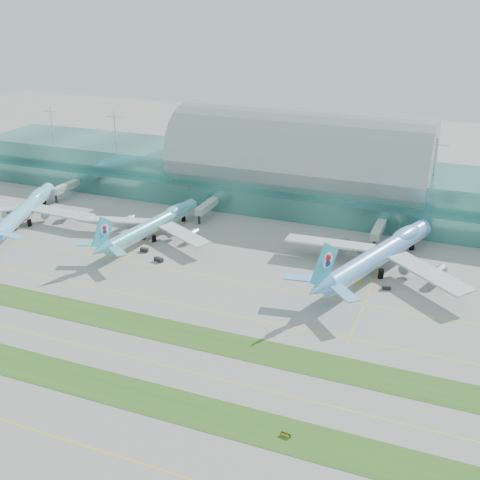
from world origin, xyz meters
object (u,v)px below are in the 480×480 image
at_px(taxiway_sign_east, 286,435).
at_px(airliner_b, 154,224).
at_px(airliner_a, 25,209).
at_px(terminal, 299,173).
at_px(airliner_c, 381,253).

bearing_deg(taxiway_sign_east, airliner_b, 139.33).
height_order(airliner_a, airliner_b, airliner_a).
distance_m(terminal, taxiway_sign_east, 164.04).
height_order(terminal, airliner_b, terminal).
distance_m(airliner_a, airliner_c, 151.02).
bearing_deg(airliner_b, airliner_a, -166.86).
bearing_deg(terminal, airliner_b, -123.01).
distance_m(airliner_c, taxiway_sign_east, 95.73).
relative_size(terminal, taxiway_sign_east, 141.87).
xyz_separation_m(terminal, taxiway_sign_east, (44.64, -157.25, -13.73)).
relative_size(airliner_a, airliner_c, 0.88).
bearing_deg(taxiway_sign_east, terminal, 112.41).
distance_m(terminal, airliner_b, 76.82).
bearing_deg(taxiway_sign_east, airliner_a, 155.71).
bearing_deg(terminal, airliner_c, -51.48).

